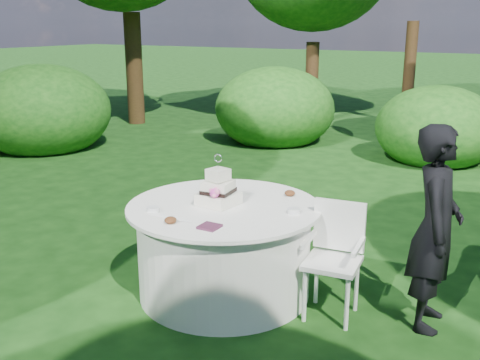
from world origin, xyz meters
name	(u,v)px	position (x,y,z in m)	size (l,w,h in m)	color
ground	(225,292)	(0.00, 0.00, 0.00)	(80.00, 80.00, 0.00)	black
napkins	(210,227)	(0.18, -0.49, 0.78)	(0.14, 0.14, 0.02)	#481F36
feather_plume	(168,217)	(-0.21, -0.47, 0.78)	(0.48, 0.07, 0.01)	white
guest	(435,228)	(1.58, 0.33, 0.76)	(0.55, 0.36, 1.52)	black
table	(224,249)	(0.00, 0.00, 0.39)	(1.56, 1.56, 0.77)	silver
cake	(218,191)	(-0.04, -0.01, 0.88)	(0.31, 0.31, 0.42)	white
chair	(335,250)	(0.90, 0.15, 0.52)	(0.45, 0.44, 0.88)	silver
votives	(223,201)	(-0.03, 0.03, 0.79)	(1.06, 0.94, 0.04)	silver
petal_cups	(235,206)	(0.12, -0.03, 0.79)	(0.56, 1.13, 0.05)	#562D16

